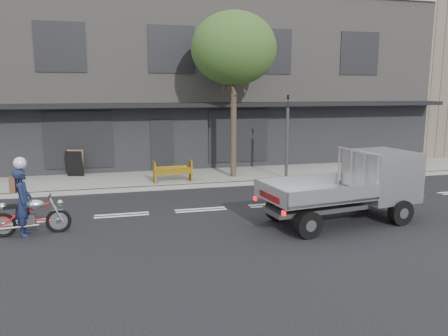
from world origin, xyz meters
TOP-DOWN VIEW (x-y plane):
  - ground at (0.00, 0.00)m, footprint 80.00×80.00m
  - sidewalk at (0.00, 4.70)m, footprint 32.00×3.20m
  - kerb at (0.00, 3.10)m, footprint 32.00×0.20m
  - building_main at (0.00, 11.30)m, footprint 26.00×10.00m
  - street_tree at (2.20, 4.20)m, footprint 3.40×3.40m
  - traffic_light_pole at (4.20, 3.35)m, footprint 0.12×0.12m
  - motorcycle at (-4.69, -1.24)m, footprint 1.97×0.57m
  - rider at (-4.84, -1.24)m, footprint 0.45×0.66m
  - flatbed_ute at (4.52, -2.11)m, footprint 4.63×2.37m
  - construction_barrier at (-0.37, 3.53)m, footprint 1.53×0.65m
  - sandwich_board at (-4.17, 5.73)m, footprint 0.77×0.61m

SIDE VIEW (x-z plane):
  - ground at x=0.00m, z-range 0.00..0.00m
  - sidewalk at x=0.00m, z-range 0.00..0.15m
  - kerb at x=0.00m, z-range 0.00..0.15m
  - motorcycle at x=-4.69m, z-range 0.01..1.03m
  - construction_barrier at x=-0.37m, z-range 0.15..1.00m
  - sandwich_board at x=-4.17m, z-range 0.15..1.23m
  - rider at x=-4.84m, z-range 0.00..1.74m
  - flatbed_ute at x=4.52m, z-range 0.14..2.20m
  - traffic_light_pole at x=4.20m, z-range -0.10..3.40m
  - building_main at x=0.00m, z-range 0.00..8.00m
  - street_tree at x=2.20m, z-range 1.90..8.65m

